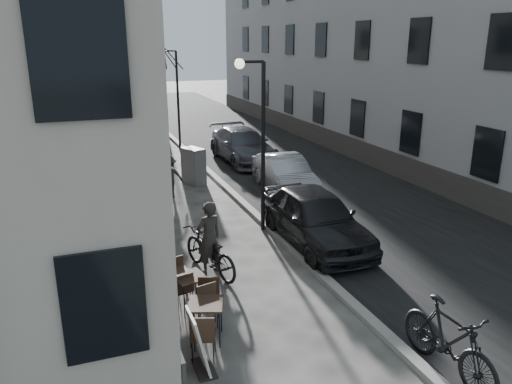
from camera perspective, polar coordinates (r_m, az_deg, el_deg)
ground at (r=10.57m, az=13.01°, el=-15.50°), size 120.00×120.00×0.00m
road at (r=25.61m, az=0.78°, el=4.56°), size 7.30×60.00×0.00m
kerb at (r=24.55m, az=-7.22°, el=4.01°), size 0.25×60.00×0.12m
streetlamp_near at (r=14.42m, az=0.19°, el=7.36°), size 0.90×0.28×5.09m
streetlamp_far at (r=25.91m, az=-9.34°, el=11.57°), size 0.90×0.28×5.09m
tree_near at (r=28.77m, az=-10.57°, el=15.06°), size 2.40×2.40×5.70m
tree_far at (r=34.69m, az=-12.39°, el=15.29°), size 2.40×2.40×5.70m
bistro_set_a at (r=9.94m, az=-5.73°, el=-14.07°), size 0.95×1.66×0.95m
bistro_set_b at (r=10.98m, az=-7.55°, el=-10.95°), size 0.78×1.63×0.93m
bistro_set_c at (r=11.52m, az=-9.61°, el=-9.83°), size 0.71×1.51×0.86m
sign_board at (r=9.16m, az=-6.44°, el=-17.26°), size 0.40×0.67×1.15m
utility_cabinet at (r=20.00m, az=-7.14°, el=2.93°), size 0.87×1.11×1.47m
bicycle at (r=12.48m, az=-5.35°, el=-6.79°), size 1.38×2.30×1.14m
cyclist_rider at (r=12.34m, az=-5.39°, el=-5.25°), size 0.79×0.63×1.87m
pedestrian_near at (r=16.21m, az=-11.63°, el=-0.53°), size 0.85×0.72×1.57m
pedestrian_mid at (r=18.43m, az=-9.84°, el=1.73°), size 1.03×0.60×1.57m
pedestrian_far at (r=18.61m, az=-14.86°, el=1.79°), size 1.03×0.49×1.71m
car_near at (r=14.16m, az=6.78°, el=-2.86°), size 1.90×4.69×1.59m
car_mid at (r=18.92m, az=3.33°, el=2.06°), size 1.72×4.24×1.37m
car_far at (r=23.65m, az=-1.51°, el=5.36°), size 2.21×5.26×1.52m
moped at (r=9.53m, az=21.16°, el=-15.54°), size 0.76×2.25×1.33m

